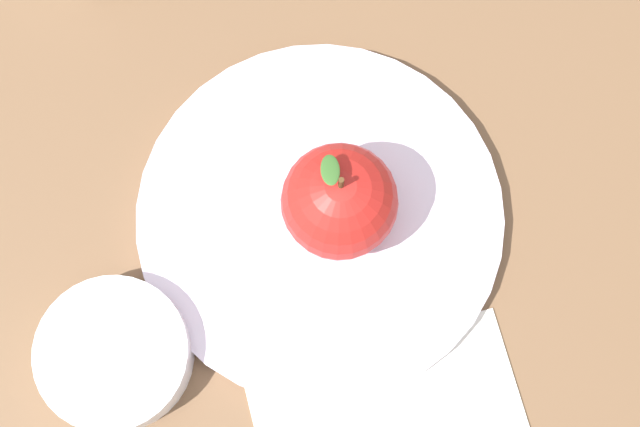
# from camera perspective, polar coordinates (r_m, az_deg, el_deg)

# --- Properties ---
(ground_plane) EXTENTS (2.40, 2.40, 0.00)m
(ground_plane) POSITION_cam_1_polar(r_m,az_deg,el_deg) (0.66, -1.19, 3.64)
(ground_plane) COLOR brown
(dinner_plate) EXTENTS (0.26, 0.26, 0.02)m
(dinner_plate) POSITION_cam_1_polar(r_m,az_deg,el_deg) (0.64, 0.00, -0.23)
(dinner_plate) COLOR silver
(dinner_plate) RESTS_ON ground_plane
(apple) EXTENTS (0.08, 0.08, 0.09)m
(apple) POSITION_cam_1_polar(r_m,az_deg,el_deg) (0.59, 1.26, 0.77)
(apple) COLOR #B21E19
(apple) RESTS_ON dinner_plate
(side_bowl) EXTENTS (0.10, 0.10, 0.03)m
(side_bowl) POSITION_cam_1_polar(r_m,az_deg,el_deg) (0.63, -13.11, -8.77)
(side_bowl) COLOR white
(side_bowl) RESTS_ON ground_plane
(linen_napkin) EXTENTS (0.19, 0.22, 0.00)m
(linen_napkin) POSITION_cam_1_polar(r_m,az_deg,el_deg) (0.63, 4.58, -13.28)
(linen_napkin) COLOR silver
(linen_napkin) RESTS_ON ground_plane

